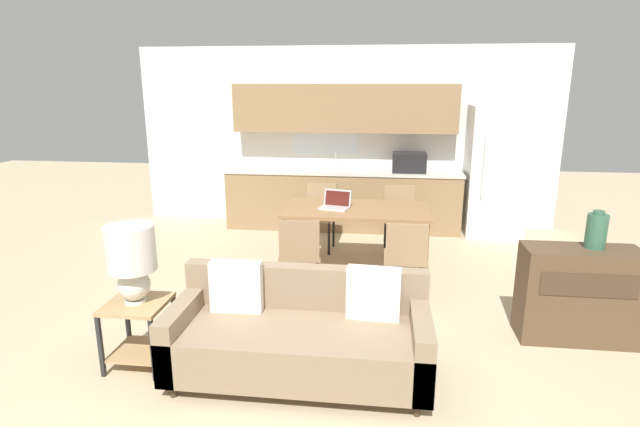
% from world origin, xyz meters
% --- Properties ---
extents(ground_plane, '(20.00, 20.00, 0.00)m').
position_xyz_m(ground_plane, '(0.00, 0.00, 0.00)').
color(ground_plane, tan).
extents(wall_back, '(6.40, 0.07, 2.70)m').
position_xyz_m(wall_back, '(-0.00, 4.63, 1.35)').
color(wall_back, silver).
rests_on(wall_back, ground_plane).
extents(kitchen_counter, '(3.51, 0.65, 2.15)m').
position_xyz_m(kitchen_counter, '(0.02, 4.33, 0.84)').
color(kitchen_counter, '#8E704C').
rests_on(kitchen_counter, ground_plane).
extents(refrigerator, '(0.81, 0.70, 1.86)m').
position_xyz_m(refrigerator, '(2.20, 4.24, 0.93)').
color(refrigerator, white).
rests_on(refrigerator, ground_plane).
extents(dining_table, '(1.66, 0.92, 0.77)m').
position_xyz_m(dining_table, '(0.31, 2.47, 0.71)').
color(dining_table, olive).
rests_on(dining_table, ground_plane).
extents(couch, '(1.90, 0.80, 0.84)m').
position_xyz_m(couch, '(0.01, 0.27, 0.33)').
color(couch, '#3D2D1E').
rests_on(couch, ground_plane).
extents(side_table, '(0.45, 0.45, 0.53)m').
position_xyz_m(side_table, '(-1.27, 0.25, 0.35)').
color(side_table, tan).
rests_on(side_table, ground_plane).
extents(table_lamp, '(0.37, 0.37, 0.61)m').
position_xyz_m(table_lamp, '(-1.28, 0.26, 0.89)').
color(table_lamp, silver).
rests_on(table_lamp, side_table).
extents(credenza, '(0.95, 0.40, 0.82)m').
position_xyz_m(credenza, '(2.27, 1.10, 0.41)').
color(credenza, brown).
rests_on(credenza, ground_plane).
extents(vase, '(0.16, 0.16, 0.32)m').
position_xyz_m(vase, '(2.36, 1.13, 0.97)').
color(vase, '#336047').
rests_on(vase, credenza).
extents(dining_chair_far_left, '(0.45, 0.45, 0.87)m').
position_xyz_m(dining_chair_far_left, '(-0.22, 3.27, 0.50)').
color(dining_chair_far_left, '#997A56').
rests_on(dining_chair_far_left, ground_plane).
extents(dining_chair_far_right, '(0.46, 0.46, 0.87)m').
position_xyz_m(dining_chair_far_right, '(0.83, 3.27, 0.50)').
color(dining_chair_far_right, '#997A56').
rests_on(dining_chair_far_right, ground_plane).
extents(dining_chair_near_left, '(0.46, 0.46, 0.87)m').
position_xyz_m(dining_chair_near_left, '(-0.22, 1.64, 0.50)').
color(dining_chair_near_left, '#997A56').
rests_on(dining_chair_near_left, ground_plane).
extents(dining_chair_near_right, '(0.42, 0.42, 0.87)m').
position_xyz_m(dining_chair_near_right, '(0.84, 1.66, 0.50)').
color(dining_chair_near_right, '#997A56').
rests_on(dining_chair_near_right, ground_plane).
extents(laptop, '(0.37, 0.32, 0.20)m').
position_xyz_m(laptop, '(0.07, 2.45, 0.82)').
color(laptop, '#B7BABC').
rests_on(laptop, dining_table).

